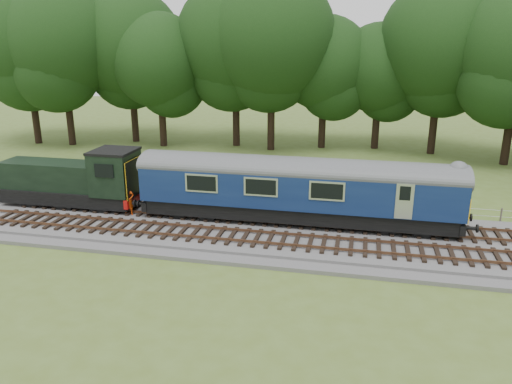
# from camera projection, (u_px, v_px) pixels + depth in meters

# --- Properties ---
(ground) EXTENTS (120.00, 120.00, 0.00)m
(ground) POSITION_uv_depth(u_px,v_px,m) (288.00, 236.00, 27.77)
(ground) COLOR #506625
(ground) RESTS_ON ground
(ballast) EXTENTS (70.00, 7.00, 0.35)m
(ballast) POSITION_uv_depth(u_px,v_px,m) (288.00, 233.00, 27.72)
(ballast) COLOR #4C4C4F
(ballast) RESTS_ON ground
(track_north) EXTENTS (67.20, 2.40, 0.21)m
(track_north) POSITION_uv_depth(u_px,v_px,m) (292.00, 220.00, 28.95)
(track_north) COLOR black
(track_north) RESTS_ON ballast
(track_south) EXTENTS (67.20, 2.40, 0.21)m
(track_south) POSITION_uv_depth(u_px,v_px,m) (283.00, 240.00, 26.16)
(track_south) COLOR black
(track_south) RESTS_ON ballast
(fence) EXTENTS (64.00, 0.12, 1.00)m
(fence) POSITION_uv_depth(u_px,v_px,m) (299.00, 210.00, 31.97)
(fence) COLOR #6B6054
(fence) RESTS_ON ground
(tree_line) EXTENTS (70.00, 8.00, 18.00)m
(tree_line) POSITION_uv_depth(u_px,v_px,m) (322.00, 151.00, 48.29)
(tree_line) COLOR black
(tree_line) RESTS_ON ground
(dmu_railcar) EXTENTS (18.05, 2.86, 3.88)m
(dmu_railcar) POSITION_uv_depth(u_px,v_px,m) (297.00, 184.00, 28.25)
(dmu_railcar) COLOR black
(dmu_railcar) RESTS_ON ground
(shunter_loco) EXTENTS (8.91, 2.60, 3.38)m
(shunter_loco) POSITION_uv_depth(u_px,v_px,m) (76.00, 181.00, 31.26)
(shunter_loco) COLOR black
(shunter_loco) RESTS_ON ground
(worker) EXTENTS (0.81, 0.74, 1.85)m
(worker) POSITION_uv_depth(u_px,v_px,m) (128.00, 200.00, 29.77)
(worker) COLOR #DE410B
(worker) RESTS_ON ballast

